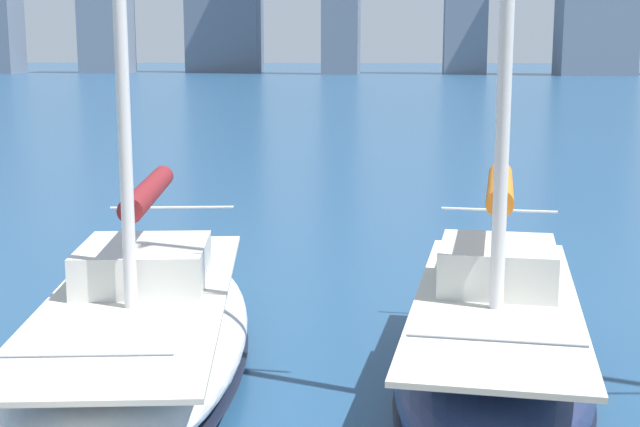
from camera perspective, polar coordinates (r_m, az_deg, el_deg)
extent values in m
cube|color=slate|center=(174.80, -13.57, 12.90)|extent=(8.05, 9.62, 25.28)
ellipsoid|color=navy|center=(11.01, 11.10, -8.56)|extent=(2.93, 7.06, 1.22)
ellipsoid|color=black|center=(11.12, 11.04, -10.20)|extent=(2.94, 7.10, 0.10)
cube|color=beige|center=(10.82, 11.22, -5.34)|extent=(2.44, 6.20, 0.06)
cube|color=silver|center=(11.14, 11.29, -3.26)|extent=(1.51, 1.63, 0.55)
cylinder|color=silver|center=(11.50, 11.44, 1.09)|extent=(0.39, 2.89, 0.12)
cylinder|color=orange|center=(11.48, 11.46, 1.68)|extent=(0.56, 2.68, 0.32)
cylinder|color=silver|center=(7.64, 11.19, -7.94)|extent=(1.49, 0.18, 0.04)
cylinder|color=silver|center=(13.73, 11.38, 0.22)|extent=(1.72, 0.20, 0.04)
ellipsoid|color=white|center=(11.98, -11.40, -7.60)|extent=(3.97, 8.50, 0.98)
ellipsoid|color=black|center=(12.07, -11.35, -8.82)|extent=(3.99, 8.54, 0.10)
cube|color=beige|center=(11.83, -11.49, -5.19)|extent=(3.33, 7.46, 0.06)
cube|color=silver|center=(12.23, -11.19, -3.20)|extent=(1.92, 2.03, 0.55)
cylinder|color=silver|center=(12.67, -10.90, 0.86)|extent=(0.63, 3.41, 0.12)
cylinder|color=maroon|center=(12.65, -10.92, 1.40)|extent=(0.79, 3.17, 0.32)
cylinder|color=silver|center=(8.16, -15.73, -8.73)|extent=(1.79, 0.31, 0.04)
cylinder|color=silver|center=(15.28, -9.44, 0.39)|extent=(2.06, 0.35, 0.04)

